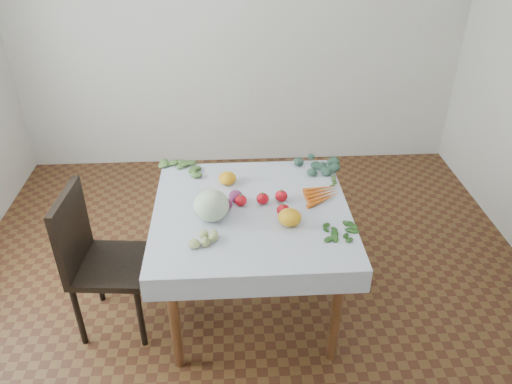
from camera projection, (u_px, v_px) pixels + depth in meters
The scene contains 19 objects.
ground at pixel (252, 305), 3.27m from camera, with size 4.00×4.00×0.00m, color brown.
back_wall at pixel (239, 19), 4.23m from camera, with size 4.00×0.04×2.70m, color silver.
table at pixel (252, 224), 2.92m from camera, with size 1.00×1.00×0.75m.
tablecloth at pixel (251, 210), 2.87m from camera, with size 1.12×1.12×0.01m, color silver.
chair at pixel (95, 254), 2.87m from camera, with size 0.46×0.46×0.94m.
cabbage at pixel (211, 205), 2.75m from camera, with size 0.20×0.20×0.18m, color beige.
tomato_a at pixel (283, 210), 2.81m from camera, with size 0.07×0.07×0.06m, color red.
tomato_b at pixel (281, 196), 2.93m from camera, with size 0.07×0.07×0.07m, color red.
tomato_c at pixel (263, 199), 2.91m from camera, with size 0.07×0.07×0.06m, color red.
tomato_d at pixel (241, 200), 2.89m from camera, with size 0.07×0.07×0.06m, color red.
heirloom_back at pixel (227, 178), 3.09m from camera, with size 0.11×0.11×0.08m, color #EFA919.
heirloom_front at pixel (290, 217), 2.72m from camera, with size 0.13×0.13×0.09m, color #EFA919.
onion_a at pixel (236, 196), 2.92m from camera, with size 0.08×0.08×0.07m, color #5A1941.
onion_b at pixel (226, 204), 2.85m from camera, with size 0.08×0.08×0.07m, color #5A1941.
tomatillo_cluster at pixel (203, 239), 2.60m from camera, with size 0.12×0.10×0.04m.
carrot_bunch at pixel (322, 194), 2.98m from camera, with size 0.22×0.25×0.03m.
kale_bunch at pixel (317, 165), 3.28m from camera, with size 0.30×0.23×0.04m.
basil_bunch at pixel (341, 232), 2.68m from camera, with size 0.24×0.18×0.01m.
dill_bunch at pixel (181, 169), 3.23m from camera, with size 0.26×0.21×0.03m.
Camera 1 is at (-0.11, -2.36, 2.38)m, focal length 35.00 mm.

